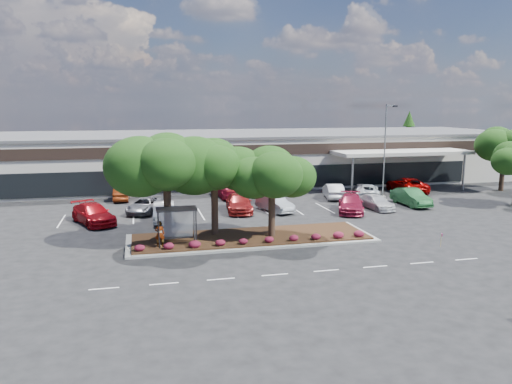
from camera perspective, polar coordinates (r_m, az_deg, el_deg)
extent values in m
plane|color=black|center=(33.86, 4.28, -6.93)|extent=(160.00, 160.00, 0.00)
cube|color=beige|center=(65.96, -4.72, 3.93)|extent=(80.00, 20.00, 6.00)
cube|color=#4D4D50|center=(65.72, -4.76, 6.62)|extent=(80.40, 20.40, 0.30)
cube|color=black|center=(55.92, -3.16, 4.74)|extent=(80.00, 0.25, 1.20)
cube|color=black|center=(56.30, -3.13, 1.50)|extent=(60.00, 0.18, 2.60)
cube|color=#A80C1C|center=(55.10, -9.32, 4.55)|extent=(6.00, 0.12, 1.00)
cube|color=beige|center=(60.57, 16.29, 4.37)|extent=(16.00, 5.00, 0.40)
cylinder|color=gray|center=(55.88, 10.94, 1.79)|extent=(0.24, 0.24, 4.20)
cylinder|color=gray|center=(62.94, 22.64, 2.09)|extent=(0.24, 0.24, 4.20)
cube|color=gray|center=(37.04, -0.57, -5.31)|extent=(18.00, 6.00, 0.15)
cube|color=#3F2513|center=(37.01, -0.57, -5.12)|extent=(17.20, 5.20, 0.12)
cube|color=silver|center=(28.64, -16.99, -10.50)|extent=(1.60, 0.12, 0.01)
cube|color=silver|center=(28.59, -10.47, -10.26)|extent=(1.60, 0.12, 0.01)
cube|color=silver|center=(28.90, -4.03, -9.89)|extent=(1.60, 0.12, 0.01)
cube|color=silver|center=(29.56, 2.18, -9.42)|extent=(1.60, 0.12, 0.01)
cube|color=silver|center=(30.53, 8.04, -8.88)|extent=(1.60, 0.12, 0.01)
cube|color=silver|center=(31.80, 13.47, -8.29)|extent=(1.60, 0.12, 0.01)
cube|color=silver|center=(33.34, 18.43, -7.68)|extent=(1.60, 0.12, 0.01)
cube|color=silver|center=(35.09, 22.91, -7.09)|extent=(1.60, 0.12, 0.01)
cube|color=silver|center=(45.88, -21.36, -3.12)|extent=(0.12, 5.00, 0.01)
cube|color=silver|center=(45.55, -17.62, -2.99)|extent=(0.12, 5.00, 0.01)
cube|color=silver|center=(45.41, -13.84, -2.85)|extent=(0.12, 5.00, 0.01)
cube|color=silver|center=(45.48, -10.06, -2.69)|extent=(0.12, 5.00, 0.01)
cube|color=silver|center=(45.74, -6.30, -2.53)|extent=(0.12, 5.00, 0.01)
cube|color=silver|center=(46.20, -2.60, -2.35)|extent=(0.12, 5.00, 0.01)
cube|color=silver|center=(46.84, 1.00, -2.17)|extent=(0.12, 5.00, 0.01)
cube|color=silver|center=(47.66, 4.50, -1.99)|extent=(0.12, 5.00, 0.01)
cube|color=silver|center=(48.66, 7.86, -1.81)|extent=(0.12, 5.00, 0.01)
cube|color=silver|center=(49.82, 11.08, -1.63)|extent=(0.12, 5.00, 0.01)
cube|color=silver|center=(51.12, 14.14, -1.46)|extent=(0.12, 5.00, 0.01)
cube|color=silver|center=(52.57, 17.05, -1.29)|extent=(0.12, 5.00, 0.01)
cylinder|color=black|center=(35.30, -11.14, -3.85)|extent=(0.08, 0.08, 2.50)
cylinder|color=black|center=(35.48, -7.09, -3.67)|extent=(0.08, 0.08, 2.50)
cylinder|color=black|center=(34.04, -11.04, -4.36)|extent=(0.08, 0.08, 2.50)
cylinder|color=black|center=(34.22, -6.85, -4.17)|extent=(0.08, 0.08, 2.50)
cube|color=black|center=(34.45, -9.08, -1.93)|extent=(2.75, 1.55, 0.10)
cube|color=silver|center=(35.34, -9.12, -3.57)|extent=(2.30, 0.03, 2.00)
cube|color=black|center=(35.18, -9.02, -5.18)|extent=(2.00, 0.35, 0.06)
cone|color=#0D360B|center=(86.98, 17.01, 5.95)|extent=(3.96, 3.96, 9.00)
imported|color=#594C47|center=(34.63, -10.94, -4.72)|extent=(0.69, 0.48, 1.80)
cube|color=gray|center=(54.06, 14.26, -0.65)|extent=(0.50, 0.50, 0.40)
cylinder|color=gray|center=(53.40, 14.48, 4.59)|extent=(0.14, 0.14, 9.52)
cube|color=gray|center=(53.51, 15.06, 9.52)|extent=(0.93, 0.44, 0.14)
cube|color=black|center=(53.85, 15.45, 9.43)|extent=(0.51, 0.40, 0.18)
cube|color=tan|center=(37.38, 20.38, -5.19)|extent=(0.03, 0.03, 0.91)
cube|color=#FF43AA|center=(37.32, 20.48, -4.61)|extent=(0.02, 0.14, 0.18)
imported|color=#99080F|center=(43.85, -18.09, -2.40)|extent=(4.42, 6.13, 1.65)
imported|color=slate|center=(47.09, -12.64, -1.50)|extent=(3.87, 5.44, 1.38)
imported|color=silver|center=(43.28, -10.48, -2.26)|extent=(2.04, 4.98, 1.61)
imported|color=maroon|center=(46.44, -1.96, -1.27)|extent=(2.92, 5.83, 1.62)
imported|color=#A0A6AC|center=(46.47, 2.17, -1.32)|extent=(2.95, 4.90, 1.52)
imported|color=maroon|center=(47.01, 10.79, -1.32)|extent=(4.21, 5.95, 1.60)
imported|color=silver|center=(48.96, 13.56, -1.14)|extent=(2.46, 4.78, 1.33)
imported|color=#20562A|center=(51.57, 17.29, -0.56)|extent=(1.94, 5.19, 1.69)
imported|color=#62200A|center=(53.76, -15.12, -0.19)|extent=(1.62, 4.33, 1.41)
imported|color=maroon|center=(53.66, -3.18, 0.26)|extent=(2.64, 5.87, 1.67)
imported|color=black|center=(53.38, 0.99, 0.14)|extent=(3.23, 4.92, 1.53)
imported|color=black|center=(51.62, 1.20, -0.30)|extent=(2.90, 4.28, 1.34)
imported|color=silver|center=(53.62, 8.84, 0.11)|extent=(2.73, 5.12, 1.60)
imported|color=#59585F|center=(55.58, 11.98, 0.27)|extent=(3.18, 4.58, 1.45)
imported|color=silver|center=(54.99, 12.64, 0.13)|extent=(4.18, 5.64, 1.42)
imported|color=#880101|center=(59.18, 16.84, 0.76)|extent=(3.04, 6.23, 1.71)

